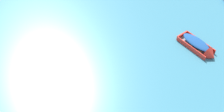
{
  "coord_description": "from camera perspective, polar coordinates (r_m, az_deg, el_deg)",
  "views": [
    {
      "loc": [
        0.25,
        4.82,
        17.08
      ],
      "look_at": [
        0.0,
        21.55,
        0.15
      ],
      "focal_mm": 46.27,
      "sensor_mm": 36.0,
      "label": 1
    }
  ],
  "objects": [
    {
      "name": "rowboat_red_midfield_right",
      "position": [
        25.4,
        17.24,
        1.53
      ],
      "size": [
        3.2,
        3.62,
        1.2
      ],
      "color": "gray",
      "rests_on": "ground_plane"
    }
  ]
}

